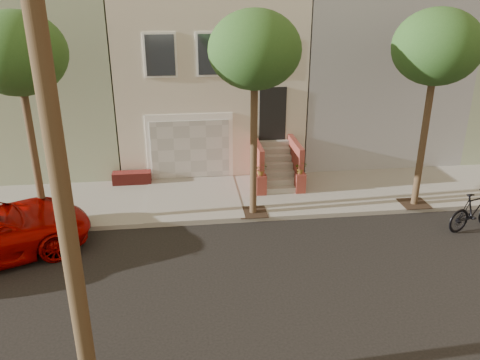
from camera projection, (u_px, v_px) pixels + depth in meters
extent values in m
plane|color=black|center=(236.00, 287.00, 12.16)|extent=(90.00, 90.00, 0.00)
cube|color=gray|center=(219.00, 198.00, 17.05)|extent=(40.00, 3.70, 0.15)
cube|color=beige|center=(206.00, 68.00, 21.08)|extent=(7.00, 8.00, 7.00)
cube|color=#95AC8B|center=(44.00, 71.00, 20.32)|extent=(6.50, 8.00, 7.00)
cube|color=#9A9DA2|center=(358.00, 65.00, 21.85)|extent=(6.50, 8.00, 7.00)
cube|color=white|center=(190.00, 146.00, 18.17)|extent=(3.20, 0.12, 2.50)
cube|color=#B6B6B1|center=(190.00, 149.00, 18.15)|extent=(2.90, 0.06, 2.20)
cube|color=gray|center=(193.00, 197.00, 16.92)|extent=(3.20, 3.70, 0.02)
cube|color=maroon|center=(132.00, 178.00, 18.02)|extent=(1.40, 0.45, 0.44)
cube|color=black|center=(273.00, 114.00, 18.04)|extent=(1.00, 0.06, 2.00)
cube|color=#3F4751|center=(160.00, 55.00, 16.76)|extent=(1.00, 0.06, 1.40)
cube|color=white|center=(160.00, 55.00, 16.78)|extent=(1.15, 0.05, 1.55)
cube|color=#3F4751|center=(212.00, 54.00, 16.96)|extent=(1.00, 0.06, 1.40)
cube|color=white|center=(212.00, 54.00, 16.98)|extent=(1.15, 0.05, 1.55)
cube|color=#3F4751|center=(263.00, 54.00, 17.16)|extent=(1.00, 0.06, 1.40)
cube|color=white|center=(263.00, 53.00, 17.18)|extent=(1.15, 0.05, 1.55)
cube|color=gray|center=(280.00, 190.00, 17.26)|extent=(1.20, 0.28, 0.20)
cube|color=gray|center=(279.00, 182.00, 17.44)|extent=(1.20, 0.28, 0.20)
cube|color=gray|center=(278.00, 174.00, 17.62)|extent=(1.20, 0.28, 0.20)
cube|color=gray|center=(276.00, 166.00, 17.81)|extent=(1.20, 0.28, 0.20)
cube|color=gray|center=(275.00, 158.00, 17.99)|extent=(1.20, 0.28, 0.20)
cube|color=gray|center=(274.00, 151.00, 18.17)|extent=(1.20, 0.28, 0.20)
cube|color=gray|center=(273.00, 143.00, 18.35)|extent=(1.20, 0.28, 0.20)
cube|color=brown|center=(257.00, 164.00, 17.69)|extent=(0.18, 1.96, 1.60)
cube|color=brown|center=(295.00, 162.00, 17.85)|extent=(0.18, 1.96, 1.60)
cube|color=brown|center=(261.00, 185.00, 17.05)|extent=(0.35, 0.35, 0.70)
imported|color=#1D4518|center=(261.00, 169.00, 16.83)|extent=(0.40, 0.35, 0.45)
cube|color=brown|center=(300.00, 183.00, 17.21)|extent=(0.35, 0.35, 0.70)
imported|color=#1D4518|center=(301.00, 168.00, 16.99)|extent=(0.41, 0.35, 0.45)
cube|color=#2D2116|center=(46.00, 223.00, 15.07)|extent=(0.90, 0.90, 0.02)
cylinder|color=#3D2A1C|center=(35.00, 160.00, 14.28)|extent=(0.22, 0.22, 4.20)
ellipsoid|color=#1D4518|center=(17.00, 53.00, 13.13)|extent=(2.70, 2.57, 2.29)
cube|color=#2D2116|center=(253.00, 212.00, 15.80)|extent=(0.90, 0.90, 0.02)
cylinder|color=#3D2A1C|center=(254.00, 151.00, 15.01)|extent=(0.22, 0.22, 4.20)
ellipsoid|color=#1D4518|center=(255.00, 50.00, 13.86)|extent=(2.70, 2.57, 2.29)
cube|color=#2D2116|center=(414.00, 203.00, 16.42)|extent=(0.90, 0.90, 0.02)
cylinder|color=#3D2A1C|center=(423.00, 144.00, 15.63)|extent=(0.22, 0.22, 4.20)
ellipsoid|color=#1D4518|center=(437.00, 47.00, 14.48)|extent=(2.70, 2.57, 2.29)
cylinder|color=#402F1D|center=(53.00, 138.00, 7.00)|extent=(0.30, 0.30, 10.00)
imported|color=black|center=(475.00, 211.00, 14.85)|extent=(2.12, 1.20, 1.23)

